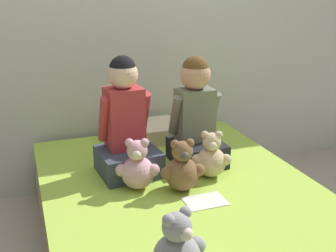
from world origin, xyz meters
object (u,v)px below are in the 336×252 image
at_px(bed, 184,224).
at_px(teddy_bear_held_by_left_child, 138,168).
at_px(teddy_bear_at_foot_of_bed, 177,251).
at_px(sign_card, 205,201).
at_px(child_on_left, 126,127).
at_px(pillow_at_headboard, 142,133).
at_px(teddy_bear_held_by_right_child, 211,158).
at_px(child_on_right, 196,117).
at_px(teddy_bear_between_children, 182,169).

bearing_deg(bed, teddy_bear_held_by_left_child, 154.13).
relative_size(teddy_bear_at_foot_of_bed, sign_card, 1.37).
relative_size(child_on_left, teddy_bear_at_foot_of_bed, 2.37).
distance_m(teddy_bear_at_foot_of_bed, pillow_at_headboard, 1.49).
bearing_deg(teddy_bear_held_by_right_child, pillow_at_headboard, 125.14).
relative_size(teddy_bear_held_by_left_child, teddy_bear_at_foot_of_bed, 0.99).
bearing_deg(pillow_at_headboard, child_on_left, -116.02).
distance_m(child_on_left, teddy_bear_held_by_left_child, 0.28).
bearing_deg(teddy_bear_held_by_right_child, child_on_right, 108.61).
bearing_deg(child_on_right, child_on_left, 179.57).
xyz_separation_m(teddy_bear_at_foot_of_bed, pillow_at_headboard, (0.29, 1.46, -0.07)).
relative_size(child_on_left, pillow_at_headboard, 1.30).
bearing_deg(pillow_at_headboard, bed, -90.00).
distance_m(child_on_left, sign_card, 0.63).
distance_m(bed, teddy_bear_held_by_right_child, 0.40).
relative_size(teddy_bear_between_children, pillow_at_headboard, 0.55).
height_order(teddy_bear_held_by_left_child, pillow_at_headboard, teddy_bear_held_by_left_child).
bearing_deg(teddy_bear_at_foot_of_bed, teddy_bear_held_by_left_child, 64.64).
bearing_deg(teddy_bear_at_foot_of_bed, bed, 45.27).
height_order(child_on_left, teddy_bear_held_by_right_child, child_on_left).
distance_m(pillow_at_headboard, sign_card, 0.97).
height_order(bed, sign_card, sign_card).
bearing_deg(teddy_bear_held_by_left_child, sign_card, -24.16).
bearing_deg(sign_card, teddy_bear_held_by_right_child, 59.84).
xyz_separation_m(bed, pillow_at_headboard, (0.00, 0.81, 0.27)).
relative_size(bed, sign_card, 9.62).
xyz_separation_m(teddy_bear_at_foot_of_bed, sign_card, (0.34, 0.50, -0.12)).
relative_size(bed, teddy_bear_held_by_left_child, 7.09).
xyz_separation_m(child_on_right, teddy_bear_held_by_right_child, (-0.00, -0.23, -0.18)).
bearing_deg(child_on_right, teddy_bear_held_by_right_child, -90.80).
xyz_separation_m(child_on_left, child_on_right, (0.44, 0.00, 0.01)).
height_order(child_on_right, teddy_bear_held_by_right_child, child_on_right).
relative_size(pillow_at_headboard, sign_card, 2.49).
relative_size(child_on_left, teddy_bear_held_by_right_child, 2.49).
bearing_deg(pillow_at_headboard, sign_card, -86.86).
distance_m(child_on_left, teddy_bear_between_children, 0.43).
relative_size(bed, child_on_left, 2.96).
bearing_deg(teddy_bear_between_children, child_on_right, 64.14).
relative_size(child_on_left, teddy_bear_held_by_left_child, 2.40).
bearing_deg(sign_card, child_on_right, 72.76).
xyz_separation_m(teddy_bear_held_by_left_child, teddy_bear_between_children, (0.22, -0.10, 0.00)).
distance_m(child_on_right, sign_card, 0.59).
height_order(teddy_bear_held_by_left_child, teddy_bear_at_foot_of_bed, teddy_bear_at_foot_of_bed).
height_order(child_on_left, sign_card, child_on_left).
bearing_deg(teddy_bear_between_children, sign_card, -61.65).
relative_size(bed, teddy_bear_between_children, 7.00).
bearing_deg(child_on_left, teddy_bear_held_by_left_child, -93.99).
bearing_deg(child_on_left, pillow_at_headboard, 59.63).
distance_m(teddy_bear_held_by_left_child, teddy_bear_at_foot_of_bed, 0.76).
bearing_deg(pillow_at_headboard, teddy_bear_held_by_left_child, -108.04).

